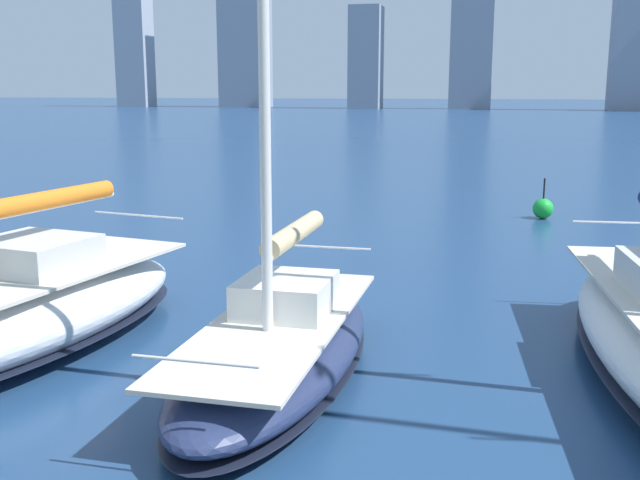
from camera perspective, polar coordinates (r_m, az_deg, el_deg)
city_skyline at (r=164.05m, az=16.12°, el=16.29°), size 165.33×22.19×54.78m
sailboat_tan at (r=11.64m, az=-3.13°, el=-7.69°), size 2.43×6.93×10.78m
sailboat_orange at (r=13.85m, az=-21.96°, el=-4.76°), size 4.23×8.10×12.79m
channel_buoy at (r=26.93m, az=16.63°, el=2.32°), size 0.70×0.70×1.40m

